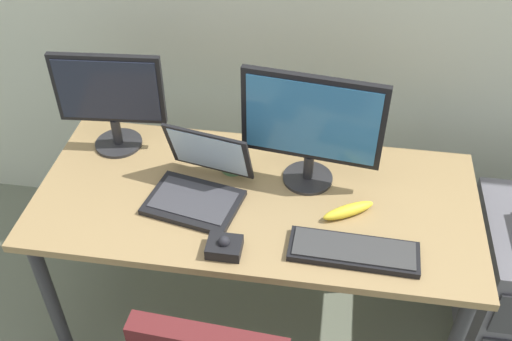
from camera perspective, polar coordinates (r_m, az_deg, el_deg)
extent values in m
plane|color=#656C59|center=(2.63, 0.00, -14.04)|extent=(8.00, 8.00, 0.00)
cube|color=#987B4E|center=(2.09, 0.00, -2.80)|extent=(1.55, 0.70, 0.03)
cylinder|color=#2D2D33|center=(2.36, -18.90, -12.07)|extent=(0.05, 0.05, 0.69)
cylinder|color=#2D2D33|center=(2.71, -14.14, -2.48)|extent=(0.05, 0.05, 0.69)
cylinder|color=#2D2D33|center=(2.59, 16.92, -5.71)|extent=(0.05, 0.05, 0.69)
cylinder|color=#262628|center=(2.15, 4.97, -0.70)|extent=(0.18, 0.18, 0.01)
cylinder|color=#262628|center=(2.12, 5.05, 0.37)|extent=(0.04, 0.04, 0.09)
cube|color=black|center=(1.99, 5.40, 4.99)|extent=(0.48, 0.08, 0.33)
cube|color=teal|center=(1.98, 5.32, 4.76)|extent=(0.44, 0.06, 0.29)
cylinder|color=#262628|center=(2.36, -13.02, 2.58)|extent=(0.18, 0.18, 0.01)
cylinder|color=#262628|center=(2.33, -13.23, 3.71)|extent=(0.04, 0.04, 0.10)
cube|color=black|center=(2.22, -13.97, 7.61)|extent=(0.40, 0.06, 0.28)
cube|color=#1E2333|center=(2.21, -14.06, 7.41)|extent=(0.37, 0.04, 0.24)
cube|color=black|center=(1.91, 9.34, -7.68)|extent=(0.41, 0.15, 0.02)
cube|color=#353535|center=(1.90, 9.38, -7.40)|extent=(0.38, 0.13, 0.01)
cube|color=black|center=(2.06, -6.01, -3.05)|extent=(0.35, 0.28, 0.02)
cube|color=#38383D|center=(2.05, -6.03, -2.81)|extent=(0.30, 0.22, 0.00)
cube|color=black|center=(2.08, -4.55, 1.81)|extent=(0.32, 0.14, 0.21)
cube|color=silver|center=(2.07, -4.62, 1.71)|extent=(0.28, 0.12, 0.19)
cube|color=black|center=(1.89, -3.06, -7.35)|extent=(0.11, 0.09, 0.04)
sphere|color=#232328|center=(1.87, -3.08, -6.82)|extent=(0.04, 0.04, 0.04)
cylinder|color=#4E7E50|center=(2.16, -2.25, 1.17)|extent=(0.09, 0.09, 0.10)
torus|color=#4D8346|center=(2.15, -1.03, 1.10)|extent=(0.01, 0.07, 0.07)
ellipsoid|color=yellow|center=(2.03, 8.85, -3.81)|extent=(0.19, 0.14, 0.04)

